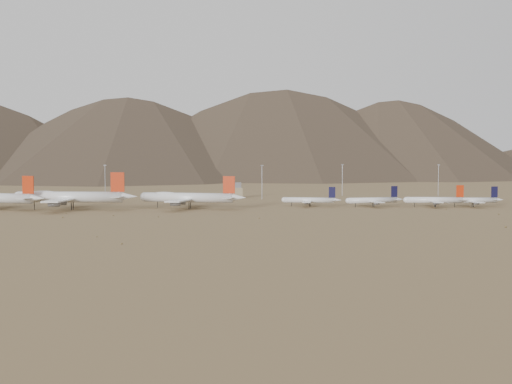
{
  "coord_description": "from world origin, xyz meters",
  "views": [
    {
      "loc": [
        -5.79,
        -373.59,
        33.6
      ],
      "look_at": [
        35.52,
        30.0,
        9.82
      ],
      "focal_mm": 45.0,
      "sensor_mm": 36.0,
      "label": 1
    }
  ],
  "objects": [
    {
      "name": "ground",
      "position": [
        0.0,
        0.0,
        0.0
      ],
      "size": [
        3000.0,
        3000.0,
        0.0
      ],
      "primitive_type": "plane",
      "color": "olive",
      "rests_on": "ground"
    },
    {
      "name": "mountain_ridge",
      "position": [
        0.0,
        900.0,
        150.0
      ],
      "size": [
        4400.0,
        1000.0,
        300.0
      ],
      "color": "brown",
      "rests_on": "ground"
    },
    {
      "name": "widebody_centre",
      "position": [
        -78.41,
        24.2,
        7.88
      ],
      "size": [
        76.38,
        59.64,
        22.86
      ],
      "rotation": [
        0.0,
        0.0,
        -0.17
      ],
      "color": "silver",
      "rests_on": "ground"
    },
    {
      "name": "widebody_east",
      "position": [
        -7.18,
        24.51,
        7.03
      ],
      "size": [
        66.18,
        52.65,
        20.4
      ],
      "rotation": [
        0.0,
        0.0,
        -0.32
      ],
      "color": "silver",
      "rests_on": "ground"
    },
    {
      "name": "narrowbody_a",
      "position": [
        71.22,
        33.28,
        4.15
      ],
      "size": [
        37.92,
        28.02,
        12.8
      ],
      "rotation": [
        0.0,
        0.0,
        -0.26
      ],
      "color": "silver",
      "rests_on": "ground"
    },
    {
      "name": "narrowbody_b",
      "position": [
        111.29,
        26.82,
        4.28
      ],
      "size": [
        39.81,
        28.96,
        13.2
      ],
      "rotation": [
        0.0,
        0.0,
        0.15
      ],
      "color": "silver",
      "rests_on": "ground"
    },
    {
      "name": "narrowbody_c",
      "position": [
        150.06,
        20.66,
        4.57
      ],
      "size": [
        42.48,
        30.85,
        14.07
      ],
      "rotation": [
        0.0,
        0.0,
        -0.14
      ],
      "color": "silver",
      "rests_on": "ground"
    },
    {
      "name": "narrowbody_d",
      "position": [
        174.78,
        20.01,
        4.24
      ],
      "size": [
        39.6,
        28.27,
        13.06
      ],
      "rotation": [
        0.0,
        0.0,
        0.01
      ],
      "color": "silver",
      "rests_on": "ground"
    },
    {
      "name": "control_tower",
      "position": [
        30.0,
        120.0,
        5.32
      ],
      "size": [
        8.0,
        8.0,
        12.0
      ],
      "color": "gray",
      "rests_on": "ground"
    },
    {
      "name": "mast_west",
      "position": [
        -71.66,
        131.54,
        14.2
      ],
      "size": [
        2.0,
        0.6,
        25.7
      ],
      "color": "gray",
      "rests_on": "ground"
    },
    {
      "name": "mast_centre",
      "position": [
        47.66,
        104.42,
        14.2
      ],
      "size": [
        2.0,
        0.6,
        25.7
      ],
      "color": "gray",
      "rests_on": "ground"
    },
    {
      "name": "mast_east",
      "position": [
        117.21,
        137.67,
        14.2
      ],
      "size": [
        2.0,
        0.6,
        25.7
      ],
      "color": "gray",
      "rests_on": "ground"
    },
    {
      "name": "mast_far_east",
      "position": [
        194.4,
        128.05,
        14.2
      ],
      "size": [
        2.0,
        0.6,
        25.7
      ],
      "color": "gray",
      "rests_on": "ground"
    },
    {
      "name": "desert_scrub",
      "position": [
        -14.37,
        -82.36,
        0.32
      ],
      "size": [
        437.6,
        184.02,
        0.93
      ],
      "color": "brown",
      "rests_on": "ground"
    }
  ]
}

